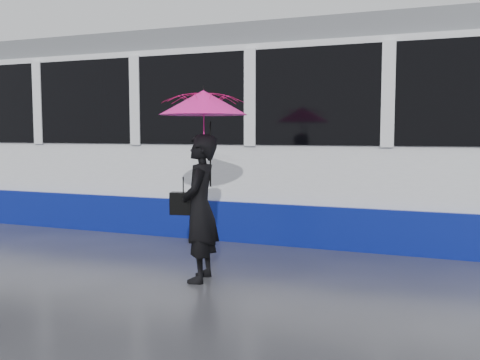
% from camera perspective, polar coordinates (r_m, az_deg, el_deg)
% --- Properties ---
extents(ground, '(90.00, 90.00, 0.00)m').
position_cam_1_polar(ground, '(7.21, -4.91, -8.42)').
color(ground, '#2C2C31').
rests_on(ground, ground).
extents(rails, '(34.00, 1.51, 0.02)m').
position_cam_1_polar(rails, '(9.46, 1.85, -5.09)').
color(rails, '#3F3D38').
rests_on(rails, ground).
extents(tram, '(26.00, 2.56, 3.35)m').
position_cam_1_polar(tram, '(9.77, -4.68, 4.81)').
color(tram, white).
rests_on(tram, ground).
extents(woman, '(0.51, 0.67, 1.66)m').
position_cam_1_polar(woman, '(6.05, -4.29, -3.00)').
color(woman, black).
rests_on(woman, ground).
extents(umbrella, '(1.15, 1.15, 1.12)m').
position_cam_1_polar(umbrella, '(5.97, -3.92, 6.43)').
color(umbrella, '#EB1366').
rests_on(umbrella, ground).
extents(handbag, '(0.32, 0.19, 0.44)m').
position_cam_1_polar(handbag, '(6.16, -6.06, -2.49)').
color(handbag, black).
rests_on(handbag, ground).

